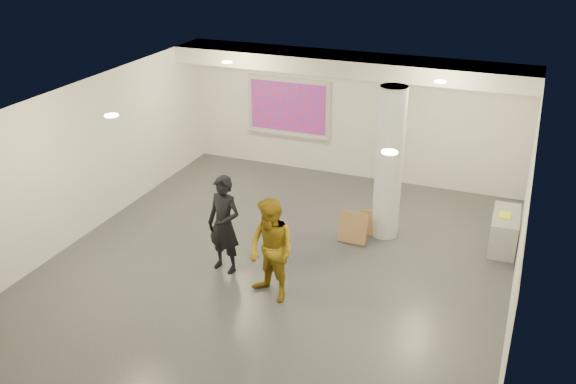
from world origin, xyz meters
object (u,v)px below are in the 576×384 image
at_px(credenza, 504,231).
at_px(man, 271,250).
at_px(column, 389,164).
at_px(woman, 224,224).
at_px(projection_screen, 288,108).

height_order(credenza, man, man).
distance_m(column, woman, 3.36).
relative_size(column, projection_screen, 1.43).
height_order(column, projection_screen, column).
bearing_deg(credenza, woman, -150.70).
xyz_separation_m(column, woman, (-2.32, -2.35, -0.61)).
xyz_separation_m(projection_screen, man, (1.90, -5.54, -0.64)).
relative_size(woman, man, 1.01).
distance_m(projection_screen, woman, 5.11).
bearing_deg(credenza, man, -138.11).
bearing_deg(woman, column, 55.76).
xyz_separation_m(credenza, man, (-3.42, -3.21, 0.54)).
bearing_deg(column, man, -112.64).
xyz_separation_m(column, man, (-1.20, -2.88, -0.62)).
relative_size(column, credenza, 2.56).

